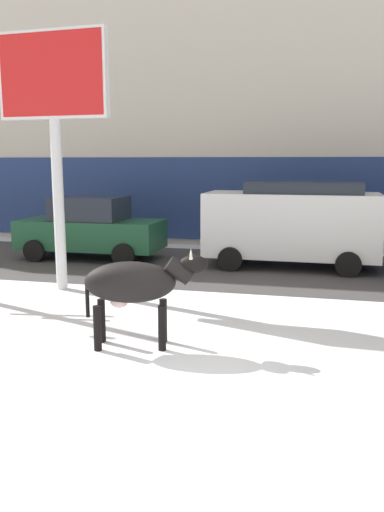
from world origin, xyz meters
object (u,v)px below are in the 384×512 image
object	(u,v)px
cow_black	(135,284)
car_white_van	(292,222)
car_darkgreen_sedan	(91,228)
pedestrian_by_cars	(104,221)
billboard	(53,91)

from	to	relation	value
cow_black	car_white_van	xyz separation A→B (m)	(2.00, 6.96, 0.25)
car_darkgreen_sedan	car_white_van	world-z (taller)	car_white_van
car_white_van	cow_black	bearing A→B (deg)	-106.04
cow_black	pedestrian_by_cars	xyz separation A→B (m)	(-4.37, 9.07, -0.11)
pedestrian_by_cars	cow_black	bearing A→B (deg)	-64.27
car_darkgreen_sedan	pedestrian_by_cars	distance (m)	2.28
cow_black	car_darkgreen_sedan	size ratio (longest dim) A/B	0.46
billboard	car_darkgreen_sedan	bearing A→B (deg)	104.36
cow_black	billboard	bearing A→B (deg)	132.63
cow_black	billboard	distance (m)	5.42
billboard	car_white_van	world-z (taller)	billboard
car_white_van	pedestrian_by_cars	xyz separation A→B (m)	(-6.37, 2.12, -0.36)
billboard	car_white_van	xyz separation A→B (m)	(4.90, 3.80, -3.07)
cow_black	billboard	world-z (taller)	billboard
pedestrian_by_cars	billboard	bearing A→B (deg)	-76.06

